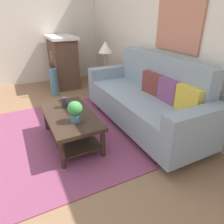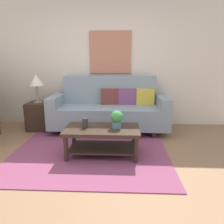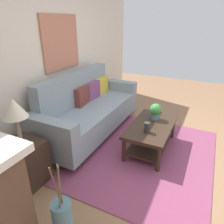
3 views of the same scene
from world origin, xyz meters
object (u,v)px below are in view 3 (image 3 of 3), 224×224
(potted_plant_tabletop, at_px, (155,111))
(framed_painting, at_px, (61,43))
(coffee_table, at_px, (151,131))
(table_lamp, at_px, (14,110))
(throw_pillow_maroon, at_px, (82,96))
(throw_pillow_plum, at_px, (92,90))
(side_table, at_px, (25,163))
(tabletop_vase, at_px, (147,127))
(couch, at_px, (88,110))
(throw_pillow_mustard, at_px, (102,85))

(potted_plant_tabletop, relative_size, framed_painting, 0.30)
(coffee_table, bearing_deg, table_lamp, 140.07)
(throw_pillow_maroon, distance_m, throw_pillow_plum, 0.36)
(coffee_table, distance_m, side_table, 1.84)
(tabletop_vase, relative_size, framed_painting, 0.17)
(throw_pillow_maroon, bearing_deg, side_table, -175.53)
(couch, height_order, throw_pillow_maroon, couch)
(coffee_table, height_order, potted_plant_tabletop, potted_plant_tabletop)
(throw_pillow_plum, bearing_deg, tabletop_vase, -116.81)
(throw_pillow_plum, relative_size, potted_plant_tabletop, 1.37)
(table_lamp, relative_size, framed_painting, 0.65)
(couch, height_order, framed_painting, framed_painting)
(table_lamp, bearing_deg, throw_pillow_mustard, 2.99)
(coffee_table, bearing_deg, throw_pillow_mustard, 59.47)
(throw_pillow_mustard, bearing_deg, potted_plant_tabletop, -113.13)
(couch, distance_m, side_table, 1.46)
(throw_pillow_plum, bearing_deg, table_lamp, -176.42)
(framed_painting, bearing_deg, side_table, -162.58)
(throw_pillow_mustard, xyz_separation_m, side_table, (-2.17, -0.11, -0.40))
(side_table, height_order, table_lamp, table_lamp)
(coffee_table, bearing_deg, side_table, 140.07)
(potted_plant_tabletop, xyz_separation_m, side_table, (-1.62, 1.16, -0.29))
(throw_pillow_plum, height_order, potted_plant_tabletop, throw_pillow_plum)
(throw_pillow_maroon, relative_size, table_lamp, 0.63)
(throw_pillow_maroon, xyz_separation_m, table_lamp, (-1.45, -0.11, 0.31))
(throw_pillow_mustard, bearing_deg, tabletop_vase, -128.14)
(coffee_table, distance_m, tabletop_vase, 0.31)
(throw_pillow_maroon, bearing_deg, framed_painting, 90.00)
(coffee_table, relative_size, tabletop_vase, 7.45)
(potted_plant_tabletop, bearing_deg, throw_pillow_maroon, 97.83)
(throw_pillow_plum, relative_size, throw_pillow_mustard, 1.00)
(couch, distance_m, framed_painting, 1.22)
(coffee_table, xyz_separation_m, tabletop_vase, (-0.25, 0.00, 0.19))
(throw_pillow_plum, bearing_deg, coffee_table, -107.26)
(throw_pillow_maroon, xyz_separation_m, potted_plant_tabletop, (0.18, -1.28, -0.11))
(throw_pillow_mustard, relative_size, side_table, 0.64)
(coffee_table, bearing_deg, tabletop_vase, 179.09)
(tabletop_vase, xyz_separation_m, table_lamp, (-1.16, 1.17, 0.49))
(tabletop_vase, xyz_separation_m, framed_painting, (0.29, 1.63, 1.05))
(tabletop_vase, bearing_deg, side_table, 134.61)
(throw_pillow_mustard, relative_size, framed_painting, 0.41)
(potted_plant_tabletop, bearing_deg, framed_painting, 96.19)
(throw_pillow_plum, relative_size, tabletop_vase, 2.44)
(couch, bearing_deg, throw_pillow_mustard, 9.86)
(couch, xyz_separation_m, side_table, (-1.45, 0.01, -0.15))
(throw_pillow_plum, distance_m, side_table, 1.86)
(throw_pillow_maroon, distance_m, side_table, 1.51)
(couch, distance_m, tabletop_vase, 1.20)
(throw_pillow_plum, relative_size, framed_painting, 0.41)
(side_table, bearing_deg, couch, -0.48)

